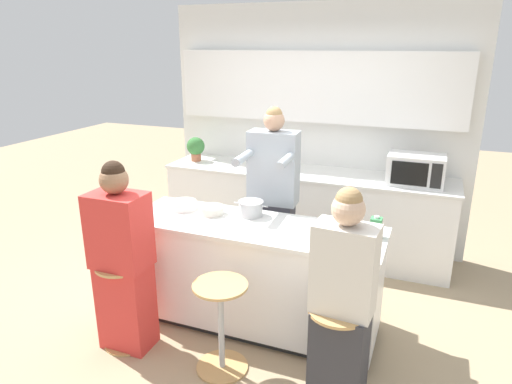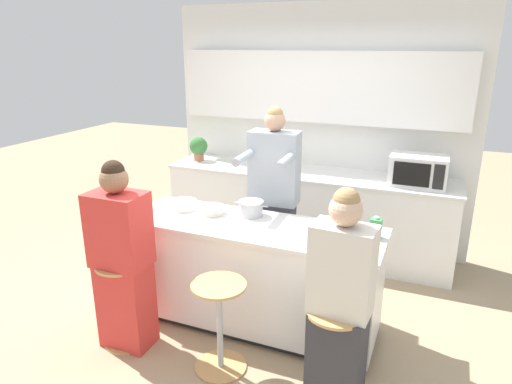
{
  "view_description": "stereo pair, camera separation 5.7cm",
  "coord_description": "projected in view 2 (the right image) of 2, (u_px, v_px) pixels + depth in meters",
  "views": [
    {
      "loc": [
        1.26,
        -3.11,
        2.27
      ],
      "look_at": [
        0.0,
        0.07,
        1.16
      ],
      "focal_mm": 32.0,
      "sensor_mm": 36.0,
      "label": 1
    },
    {
      "loc": [
        1.31,
        -3.09,
        2.27
      ],
      "look_at": [
        0.0,
        0.07,
        1.16
      ],
      "focal_mm": 32.0,
      "sensor_mm": 36.0,
      "label": 2
    }
  ],
  "objects": [
    {
      "name": "back_counter",
      "position": [
        307.0,
        212.0,
        5.12
      ],
      "size": [
        3.16,
        0.67,
        0.94
      ],
      "color": "white",
      "rests_on": "ground_plane"
    },
    {
      "name": "bar_stool_center",
      "position": [
        220.0,
        322.0,
        3.24
      ],
      "size": [
        0.39,
        0.39,
        0.69
      ],
      "color": "tan",
      "rests_on": "ground_plane"
    },
    {
      "name": "bar_stool_rightmost",
      "position": [
        334.0,
        351.0,
        2.93
      ],
      "size": [
        0.39,
        0.39,
        0.69
      ],
      "color": "tan",
      "rests_on": "ground_plane"
    },
    {
      "name": "person_seated_near",
      "position": [
        339.0,
        311.0,
        2.83
      ],
      "size": [
        0.39,
        0.29,
        1.5
      ],
      "rotation": [
        0.0,
        0.0,
        -0.08
      ],
      "color": "#333338",
      "rests_on": "ground_plane"
    },
    {
      "name": "person_wrapped_blanket",
      "position": [
        122.0,
        261.0,
        3.42
      ],
      "size": [
        0.42,
        0.29,
        1.5
      ],
      "rotation": [
        0.0,
        0.0,
        0.01
      ],
      "color": "red",
      "rests_on": "ground_plane"
    },
    {
      "name": "ground_plane",
      "position": [
        253.0,
        323.0,
        3.9
      ],
      "size": [
        16.0,
        16.0,
        0.0
      ],
      "primitive_type": "plane",
      "color": "tan"
    },
    {
      "name": "person_cooking",
      "position": [
        274.0,
        207.0,
        4.1
      ],
      "size": [
        0.46,
        0.6,
        1.77
      ],
      "rotation": [
        0.0,
        0.0,
        0.06
      ],
      "color": "#383842",
      "rests_on": "ground_plane"
    },
    {
      "name": "fruit_bowl",
      "position": [
        212.0,
        210.0,
        3.83
      ],
      "size": [
        0.2,
        0.2,
        0.07
      ],
      "color": "silver",
      "rests_on": "kitchen_island"
    },
    {
      "name": "juice_carton",
      "position": [
        376.0,
        228.0,
        3.34
      ],
      "size": [
        0.08,
        0.08,
        0.17
      ],
      "color": "#38844C",
      "rests_on": "kitchen_island"
    },
    {
      "name": "wall_back",
      "position": [
        318.0,
        113.0,
        5.07
      ],
      "size": [
        3.41,
        0.22,
        2.7
      ],
      "color": "silver",
      "rests_on": "ground_plane"
    },
    {
      "name": "mixing_bowl_steel",
      "position": [
        184.0,
        205.0,
        3.94
      ],
      "size": [
        0.23,
        0.23,
        0.08
      ],
      "color": "white",
      "rests_on": "kitchen_island"
    },
    {
      "name": "microwave",
      "position": [
        418.0,
        170.0,
        4.47
      ],
      "size": [
        0.54,
        0.36,
        0.3
      ],
      "color": "white",
      "rests_on": "back_counter"
    },
    {
      "name": "kitchen_island",
      "position": [
        253.0,
        275.0,
        3.75
      ],
      "size": [
        2.07,
        0.68,
        0.91
      ],
      "color": "black",
      "rests_on": "ground_plane"
    },
    {
      "name": "cooking_pot",
      "position": [
        251.0,
        208.0,
        3.78
      ],
      "size": [
        0.3,
        0.21,
        0.13
      ],
      "color": "#B7BABC",
      "rests_on": "kitchen_island"
    },
    {
      "name": "potted_plant",
      "position": [
        198.0,
        147.0,
        5.42
      ],
      "size": [
        0.21,
        0.21,
        0.28
      ],
      "color": "#A86042",
      "rests_on": "back_counter"
    },
    {
      "name": "bar_stool_leftmost",
      "position": [
        125.0,
        298.0,
        3.54
      ],
      "size": [
        0.39,
        0.39,
        0.69
      ],
      "color": "tan",
      "rests_on": "ground_plane"
    },
    {
      "name": "coffee_cup_near",
      "position": [
        327.0,
        229.0,
        3.43
      ],
      "size": [
        0.11,
        0.08,
        0.08
      ],
      "color": "#4C7099",
      "rests_on": "kitchen_island"
    },
    {
      "name": "coffee_cup_far",
      "position": [
        326.0,
        238.0,
        3.24
      ],
      "size": [
        0.12,
        0.09,
        0.1
      ],
      "color": "orange",
      "rests_on": "kitchen_island"
    }
  ]
}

